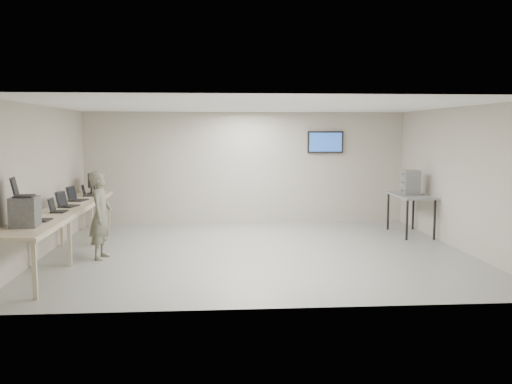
{
  "coord_description": "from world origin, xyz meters",
  "views": [
    {
      "loc": [
        -0.84,
        -10.75,
        2.33
      ],
      "look_at": [
        0.0,
        0.2,
        1.15
      ],
      "focal_mm": 40.0,
      "sensor_mm": 36.0,
      "label": 1
    }
  ],
  "objects": [
    {
      "name": "storage_bins",
      "position": [
        3.58,
        1.64,
        1.18
      ],
      "size": [
        0.35,
        0.39,
        0.55
      ],
      "color": "gray",
      "rests_on": "side_table"
    },
    {
      "name": "soldier",
      "position": [
        -2.88,
        -0.3,
        0.8
      ],
      "size": [
        0.44,
        0.62,
        1.61
      ],
      "primitive_type": "imported",
      "rotation": [
        0.0,
        0.0,
        1.47
      ],
      "color": "slate",
      "rests_on": "ground"
    },
    {
      "name": "room",
      "position": [
        0.03,
        0.06,
        1.41
      ],
      "size": [
        8.01,
        7.01,
        2.81
      ],
      "color": "#A4A692",
      "rests_on": "ground"
    },
    {
      "name": "laptop_3",
      "position": [
        -3.65,
        1.12,
        0.98
      ],
      "size": [
        0.4,
        0.44,
        0.3
      ],
      "rotation": [
        0.0,
        0.0,
        -0.22
      ],
      "color": "black",
      "rests_on": "workbench"
    },
    {
      "name": "side_table",
      "position": [
        3.6,
        1.64,
        0.84
      ],
      "size": [
        0.71,
        1.51,
        0.91
      ],
      "color": "gray",
      "rests_on": "ground"
    },
    {
      "name": "laptop_0",
      "position": [
        -3.62,
        -1.52,
        0.97
      ],
      "size": [
        0.31,
        0.37,
        0.28
      ],
      "rotation": [
        0.0,
        0.0,
        -0.07
      ],
      "color": "black",
      "rests_on": "workbench"
    },
    {
      "name": "laptop_1",
      "position": [
        -3.6,
        -0.56,
        0.97
      ],
      "size": [
        0.28,
        0.34,
        0.26
      ],
      "rotation": [
        0.0,
        0.0,
        -0.03
      ],
      "color": "black",
      "rests_on": "workbench"
    },
    {
      "name": "laptop_2",
      "position": [
        -3.61,
        0.18,
        0.98
      ],
      "size": [
        0.4,
        0.44,
        0.3
      ],
      "rotation": [
        0.0,
        0.0,
        -0.25
      ],
      "color": "black",
      "rests_on": "workbench"
    },
    {
      "name": "laptop_on_box",
      "position": [
        -3.71,
        -2.07,
        1.42
      ],
      "size": [
        0.36,
        0.41,
        0.29
      ],
      "rotation": [
        0.0,
        0.0,
        0.15
      ],
      "color": "black",
      "rests_on": "equipment_box"
    },
    {
      "name": "monitor_far",
      "position": [
        -3.6,
        2.75,
        1.18
      ],
      "size": [
        0.21,
        0.47,
        0.47
      ],
      "color": "black",
      "rests_on": "workbench"
    },
    {
      "name": "workbench",
      "position": [
        -3.59,
        0.0,
        0.83
      ],
      "size": [
        0.76,
        6.0,
        0.9
      ],
      "color": "beige",
      "rests_on": "ground"
    },
    {
      "name": "monitor_near",
      "position": [
        -3.6,
        2.44,
        1.19
      ],
      "size": [
        0.22,
        0.49,
        0.48
      ],
      "color": "black",
      "rests_on": "workbench"
    },
    {
      "name": "equipment_box",
      "position": [
        -3.65,
        -2.07,
        1.12
      ],
      "size": [
        0.4,
        0.45,
        0.45
      ],
      "primitive_type": "cube",
      "rotation": [
        0.0,
        0.0,
        0.06
      ],
      "color": "slate",
      "rests_on": "workbench"
    },
    {
      "name": "laptop_4",
      "position": [
        -3.62,
        2.0,
        0.97
      ],
      "size": [
        0.29,
        0.34,
        0.25
      ],
      "rotation": [
        0.0,
        0.0,
        0.08
      ],
      "color": "black",
      "rests_on": "workbench"
    }
  ]
}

